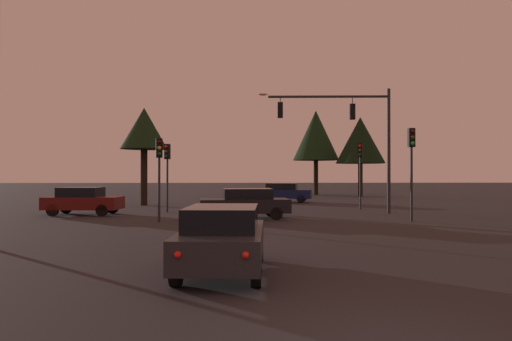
{
  "coord_description": "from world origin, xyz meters",
  "views": [
    {
      "loc": [
        -2.02,
        -5.59,
        2.25
      ],
      "look_at": [
        -1.12,
        21.38,
        2.47
      ],
      "focal_mm": 31.18,
      "sensor_mm": 36.0,
      "label": 1
    }
  ],
  "objects_px": {
    "traffic_light_far_side": "(360,162)",
    "car_crossing_left": "(245,203)",
    "traffic_light_corner_left": "(412,155)",
    "tree_behind_sign": "(316,136)",
    "traffic_light_corner_right": "(167,164)",
    "car_far_lane": "(283,192)",
    "car_nearside_lane": "(223,238)",
    "car_crossing_right": "(83,200)",
    "traffic_signal_mast_arm": "(350,126)",
    "tree_left_far": "(360,140)",
    "tree_center_horizon": "(144,130)",
    "traffic_light_median": "(159,162)"
  },
  "relations": [
    {
      "from": "traffic_light_median",
      "to": "tree_left_far",
      "type": "xyz_separation_m",
      "value": [
        15.85,
        23.22,
        2.84
      ]
    },
    {
      "from": "traffic_light_median",
      "to": "car_nearside_lane",
      "type": "bearing_deg",
      "value": -72.46
    },
    {
      "from": "car_far_lane",
      "to": "car_nearside_lane",
      "type": "bearing_deg",
      "value": -98.51
    },
    {
      "from": "car_crossing_right",
      "to": "car_crossing_left",
      "type": "bearing_deg",
      "value": -14.95
    },
    {
      "from": "car_crossing_right",
      "to": "tree_center_horizon",
      "type": "xyz_separation_m",
      "value": [
        1.73,
        7.4,
        4.65
      ]
    },
    {
      "from": "car_crossing_left",
      "to": "car_far_lane",
      "type": "distance_m",
      "value": 13.39
    },
    {
      "from": "traffic_light_far_side",
      "to": "traffic_light_corner_right",
      "type": "bearing_deg",
      "value": -171.32
    },
    {
      "from": "car_nearside_lane",
      "to": "car_crossing_right",
      "type": "height_order",
      "value": "same"
    },
    {
      "from": "car_far_lane",
      "to": "tree_behind_sign",
      "type": "bearing_deg",
      "value": 69.0
    },
    {
      "from": "traffic_light_corner_right",
      "to": "traffic_light_far_side",
      "type": "relative_size",
      "value": 0.95
    },
    {
      "from": "traffic_light_corner_left",
      "to": "tree_left_far",
      "type": "distance_m",
      "value": 23.92
    },
    {
      "from": "traffic_signal_mast_arm",
      "to": "car_nearside_lane",
      "type": "bearing_deg",
      "value": -113.9
    },
    {
      "from": "tree_center_horizon",
      "to": "traffic_light_corner_right",
      "type": "bearing_deg",
      "value": -65.72
    },
    {
      "from": "traffic_light_corner_left",
      "to": "tree_behind_sign",
      "type": "relative_size",
      "value": 0.49
    },
    {
      "from": "traffic_light_far_side",
      "to": "car_far_lane",
      "type": "relative_size",
      "value": 0.9
    },
    {
      "from": "car_crossing_left",
      "to": "tree_left_far",
      "type": "height_order",
      "value": "tree_left_far"
    },
    {
      "from": "traffic_light_corner_left",
      "to": "tree_left_far",
      "type": "relative_size",
      "value": 0.55
    },
    {
      "from": "car_far_lane",
      "to": "traffic_light_corner_left",
      "type": "bearing_deg",
      "value": -72.04
    },
    {
      "from": "tree_left_far",
      "to": "traffic_light_corner_left",
      "type": "bearing_deg",
      "value": -99.45
    },
    {
      "from": "traffic_light_corner_right",
      "to": "car_crossing_left",
      "type": "relative_size",
      "value": 0.87
    },
    {
      "from": "traffic_light_corner_right",
      "to": "traffic_light_median",
      "type": "bearing_deg",
      "value": -84.57
    },
    {
      "from": "traffic_signal_mast_arm",
      "to": "tree_behind_sign",
      "type": "bearing_deg",
      "value": 85.4
    },
    {
      "from": "traffic_light_corner_right",
      "to": "car_crossing_right",
      "type": "bearing_deg",
      "value": -159.81
    },
    {
      "from": "car_nearside_lane",
      "to": "car_far_lane",
      "type": "relative_size",
      "value": 0.88
    },
    {
      "from": "traffic_light_corner_right",
      "to": "traffic_light_median",
      "type": "xyz_separation_m",
      "value": [
        0.51,
        -5.31,
        -0.07
      ]
    },
    {
      "from": "car_far_lane",
      "to": "tree_center_horizon",
      "type": "height_order",
      "value": "tree_center_horizon"
    },
    {
      "from": "traffic_light_far_side",
      "to": "car_crossing_right",
      "type": "xyz_separation_m",
      "value": [
        -16.35,
        -3.43,
        -2.21
      ]
    },
    {
      "from": "traffic_light_median",
      "to": "traffic_light_far_side",
      "type": "relative_size",
      "value": 0.93
    },
    {
      "from": "car_crossing_left",
      "to": "traffic_light_corner_right",
      "type": "bearing_deg",
      "value": 139.01
    },
    {
      "from": "car_crossing_left",
      "to": "tree_center_horizon",
      "type": "xyz_separation_m",
      "value": [
        -7.2,
        9.78,
        4.64
      ]
    },
    {
      "from": "traffic_light_corner_left",
      "to": "car_nearside_lane",
      "type": "xyz_separation_m",
      "value": [
        -8.51,
        -10.65,
        -2.34
      ]
    },
    {
      "from": "traffic_light_far_side",
      "to": "tree_behind_sign",
      "type": "bearing_deg",
      "value": 88.71
    },
    {
      "from": "traffic_light_corner_left",
      "to": "car_nearside_lane",
      "type": "distance_m",
      "value": 13.83
    },
    {
      "from": "traffic_light_corner_right",
      "to": "car_nearside_lane",
      "type": "height_order",
      "value": "traffic_light_corner_right"
    },
    {
      "from": "traffic_signal_mast_arm",
      "to": "tree_left_far",
      "type": "bearing_deg",
      "value": 73.25
    },
    {
      "from": "car_crossing_left",
      "to": "tree_center_horizon",
      "type": "distance_m",
      "value": 13.01
    },
    {
      "from": "traffic_light_corner_left",
      "to": "traffic_light_far_side",
      "type": "xyz_separation_m",
      "value": [
        -0.46,
        7.39,
        -0.13
      ]
    },
    {
      "from": "traffic_light_far_side",
      "to": "car_crossing_left",
      "type": "relative_size",
      "value": 0.91
    },
    {
      "from": "traffic_signal_mast_arm",
      "to": "tree_left_far",
      "type": "xyz_separation_m",
      "value": [
        5.73,
        19.03,
        0.61
      ]
    },
    {
      "from": "traffic_light_far_side",
      "to": "car_nearside_lane",
      "type": "distance_m",
      "value": 19.88
    },
    {
      "from": "car_nearside_lane",
      "to": "traffic_light_median",
      "type": "bearing_deg",
      "value": 107.54
    },
    {
      "from": "tree_center_horizon",
      "to": "car_far_lane",
      "type": "bearing_deg",
      "value": 17.36
    },
    {
      "from": "traffic_signal_mast_arm",
      "to": "car_nearside_lane",
      "type": "distance_m",
      "value": 17.03
    },
    {
      "from": "car_crossing_left",
      "to": "traffic_light_corner_left",
      "type": "bearing_deg",
      "value": -11.3
    },
    {
      "from": "traffic_light_corner_left",
      "to": "tree_behind_sign",
      "type": "xyz_separation_m",
      "value": [
        -0.02,
        26.87,
        3.27
      ]
    },
    {
      "from": "traffic_light_median",
      "to": "tree_behind_sign",
      "type": "xyz_separation_m",
      "value": [
        11.93,
        26.62,
        3.61
      ]
    },
    {
      "from": "car_far_lane",
      "to": "tree_left_far",
      "type": "relative_size",
      "value": 0.59
    },
    {
      "from": "traffic_light_median",
      "to": "car_far_lane",
      "type": "relative_size",
      "value": 0.84
    },
    {
      "from": "car_nearside_lane",
      "to": "car_far_lane",
      "type": "xyz_separation_m",
      "value": [
        3.78,
        25.24,
        0.0
      ]
    },
    {
      "from": "car_nearside_lane",
      "to": "tree_center_horizon",
      "type": "relative_size",
      "value": 0.59
    }
  ]
}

